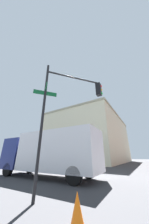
{
  "coord_description": "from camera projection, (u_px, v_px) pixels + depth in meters",
  "views": [
    {
      "loc": [
        -2.95,
        -10.32,
        1.53
      ],
      "look_at": [
        -5.57,
        -6.15,
        3.49
      ],
      "focal_mm": 17.81,
      "sensor_mm": 36.0,
      "label": 1
    }
  ],
  "objects": [
    {
      "name": "box_truck_second",
      "position": [
        49.0,
        152.0,
        9.13
      ],
      "size": [
        8.86,
        3.01,
        3.36
      ],
      "color": "navy",
      "rests_on": "ground_plane"
    },
    {
      "name": "traffic_signal_near",
      "position": [
        72.0,
        99.0,
        5.8
      ],
      "size": [
        2.48,
        3.03,
        6.1
      ],
      "color": "black",
      "rests_on": "ground_plane"
    },
    {
      "name": "building_stucco",
      "position": [
        92.0,
        140.0,
        32.07
      ],
      "size": [
        16.64,
        24.49,
        11.7
      ],
      "color": "beige",
      "rests_on": "ground_plane"
    },
    {
      "name": "traffic_cone",
      "position": [
        77.0,
        210.0,
        2.54
      ],
      "size": [
        0.36,
        0.36,
        0.75
      ],
      "primitive_type": "cone",
      "color": "orange",
      "rests_on": "ground_plane"
    }
  ]
}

